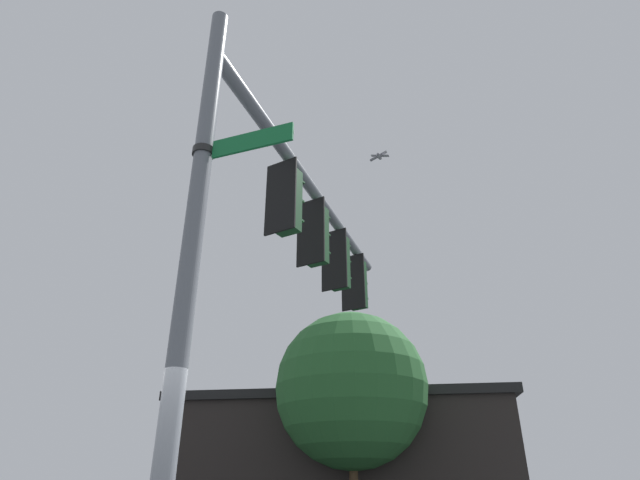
{
  "coord_description": "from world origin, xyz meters",
  "views": [
    {
      "loc": [
        3.42,
        -3.24,
        1.54
      ],
      "look_at": [
        -0.68,
        3.64,
        5.5
      ],
      "focal_mm": 28.42,
      "sensor_mm": 36.0,
      "label": 1
    }
  ],
  "objects_px": {
    "traffic_light_mid_inner": "(316,235)",
    "bird_flying": "(379,156)",
    "street_name_sign": "(231,146)",
    "traffic_light_nearest_pole": "(288,201)",
    "traffic_light_arm_end": "(357,284)",
    "traffic_light_mid_outer": "(339,262)"
  },
  "relations": [
    {
      "from": "traffic_light_arm_end",
      "to": "street_name_sign",
      "type": "height_order",
      "value": "traffic_light_arm_end"
    },
    {
      "from": "bird_flying",
      "to": "traffic_light_mid_outer",
      "type": "bearing_deg",
      "value": -104.73
    },
    {
      "from": "traffic_light_nearest_pole",
      "to": "traffic_light_arm_end",
      "type": "relative_size",
      "value": 1.0
    },
    {
      "from": "traffic_light_mid_outer",
      "to": "bird_flying",
      "type": "distance_m",
      "value": 3.58
    },
    {
      "from": "traffic_light_nearest_pole",
      "to": "bird_flying",
      "type": "relative_size",
      "value": 2.73
    },
    {
      "from": "street_name_sign",
      "to": "bird_flying",
      "type": "relative_size",
      "value": 2.43
    },
    {
      "from": "traffic_light_mid_inner",
      "to": "bird_flying",
      "type": "height_order",
      "value": "bird_flying"
    },
    {
      "from": "traffic_light_nearest_pole",
      "to": "traffic_light_arm_end",
      "type": "bearing_deg",
      "value": 100.64
    },
    {
      "from": "traffic_light_mid_outer",
      "to": "traffic_light_arm_end",
      "type": "bearing_deg",
      "value": 100.64
    },
    {
      "from": "traffic_light_arm_end",
      "to": "traffic_light_mid_inner",
      "type": "bearing_deg",
      "value": -79.36
    },
    {
      "from": "street_name_sign",
      "to": "traffic_light_mid_inner",
      "type": "bearing_deg",
      "value": 106.19
    },
    {
      "from": "traffic_light_mid_inner",
      "to": "traffic_light_arm_end",
      "type": "relative_size",
      "value": 1.0
    },
    {
      "from": "traffic_light_nearest_pole",
      "to": "traffic_light_arm_end",
      "type": "height_order",
      "value": "same"
    },
    {
      "from": "bird_flying",
      "to": "traffic_light_arm_end",
      "type": "bearing_deg",
      "value": -160.59
    },
    {
      "from": "traffic_light_nearest_pole",
      "to": "bird_flying",
      "type": "height_order",
      "value": "bird_flying"
    },
    {
      "from": "traffic_light_mid_outer",
      "to": "street_name_sign",
      "type": "distance_m",
      "value": 4.81
    },
    {
      "from": "traffic_light_nearest_pole",
      "to": "traffic_light_arm_end",
      "type": "distance_m",
      "value": 3.74
    },
    {
      "from": "traffic_light_mid_inner",
      "to": "bird_flying",
      "type": "bearing_deg",
      "value": 86.82
    },
    {
      "from": "traffic_light_mid_outer",
      "to": "traffic_light_arm_end",
      "type": "xyz_separation_m",
      "value": [
        -0.23,
        1.22,
        0.0
      ]
    },
    {
      "from": "street_name_sign",
      "to": "bird_flying",
      "type": "distance_m",
      "value": 7.25
    },
    {
      "from": "traffic_light_nearest_pole",
      "to": "street_name_sign",
      "type": "distance_m",
      "value": 2.38
    },
    {
      "from": "street_name_sign",
      "to": "bird_flying",
      "type": "bearing_deg",
      "value": 97.86
    }
  ]
}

